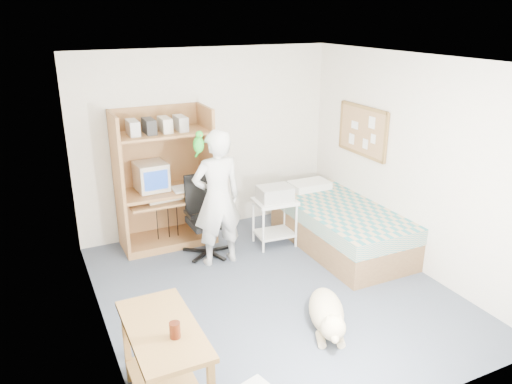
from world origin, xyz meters
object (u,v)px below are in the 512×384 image
office_chair (206,227)px  person (217,199)px  computer_hutch (164,184)px  side_desk (165,356)px  printer_cart (275,215)px  dog (327,313)px  bed (340,226)px

office_chair → person: size_ratio=0.60×
person → computer_hutch: bearing=-64.6°
side_desk → computer_hutch: bearing=73.9°
computer_hutch → printer_cart: size_ratio=2.86×
office_chair → side_desk: bearing=-117.4°
side_desk → printer_cart: (2.11, 2.25, -0.08)m
side_desk → office_chair: 2.70m
side_desk → dog: 1.76m
computer_hutch → dog: (0.85, -2.58, -0.65)m
dog → office_chair: bearing=128.0°
computer_hutch → side_desk: 3.08m
dog → printer_cart: (0.41, 1.89, 0.25)m
computer_hutch → bed: size_ratio=0.89×
bed → person: bearing=169.8°
person → side_desk: bearing=58.3°
person → printer_cart: bearing=-171.2°
computer_hutch → bed: (2.00, -1.12, -0.53)m
office_chair → person: 0.57m
person → dog: (0.44, -1.75, -0.67)m
side_desk → office_chair: (1.21, 2.41, -0.13)m
person → printer_cart: 0.96m
dog → printer_cart: size_ratio=1.54×
office_chair → bed: bearing=-20.6°
office_chair → person: person is taller
office_chair → printer_cart: (0.90, -0.16, 0.06)m
person → dog: person is taller
computer_hutch → office_chair: 0.79m
bed → office_chair: 1.75m
bed → person: person is taller
computer_hutch → person: bearing=-63.8°
bed → dog: bed is taller
printer_cart → person: bearing=-166.1°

